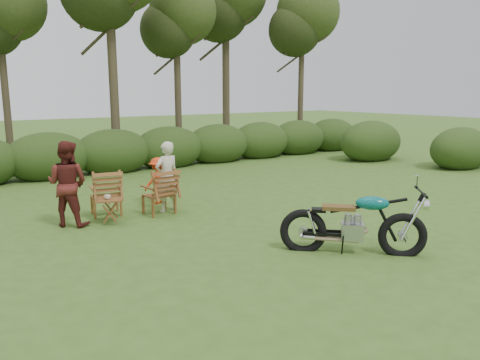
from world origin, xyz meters
TOP-DOWN VIEW (x-y plane):
  - ground at (0.00, 0.00)m, footprint 80.00×80.00m
  - tree_line at (0.50, 9.74)m, footprint 22.52×11.62m
  - motorcycle at (0.40, -0.73)m, footprint 2.16×2.13m
  - lawn_chair_right at (-1.09, 3.32)m, footprint 0.71×0.71m
  - lawn_chair_left at (-2.06, 3.85)m, footprint 0.78×0.78m
  - side_table at (-2.21, 3.16)m, footprint 0.61×0.57m
  - cup at (-2.25, 3.17)m, footprint 0.13×0.13m
  - adult_a at (-0.85, 3.40)m, footprint 0.60×0.44m
  - adult_b at (-2.91, 3.52)m, footprint 1.02×1.01m
  - child at (-0.70, 4.19)m, footprint 0.77×0.54m

SIDE VIEW (x-z plane):
  - ground at x=0.00m, z-range 0.00..0.00m
  - motorcycle at x=0.40m, z-range -0.63..0.63m
  - lawn_chair_right at x=-1.09m, z-range -0.48..0.48m
  - lawn_chair_left at x=-2.06m, z-range -0.49..0.49m
  - adult_a at x=-0.85m, z-range -0.77..0.77m
  - adult_b at x=-2.91m, z-range -0.83..0.83m
  - child at x=-0.70m, z-range -0.54..0.54m
  - side_table at x=-2.21m, z-range 0.00..0.50m
  - cup at x=-2.25m, z-range 0.50..0.59m
  - tree_line at x=0.50m, z-range -0.26..7.88m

